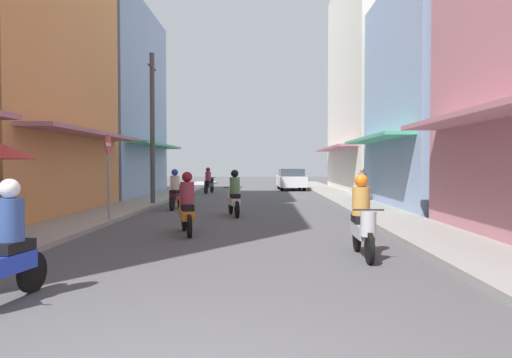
{
  "coord_description": "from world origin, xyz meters",
  "views": [
    {
      "loc": [
        0.71,
        -3.43,
        1.76
      ],
      "look_at": [
        0.37,
        15.53,
        1.17
      ],
      "focal_mm": 33.11,
      "sensor_mm": 36.0,
      "label": 1
    }
  ],
  "objects_px": {
    "parked_car": "(291,179)",
    "street_sign_no_entry": "(108,166)",
    "pedestrian_foreground": "(362,186)",
    "motorbike_maroon": "(176,191)",
    "motorbike_black": "(209,182)",
    "utility_pole": "(152,128)",
    "motorbike_blue": "(1,249)",
    "motorbike_white": "(234,195)",
    "motorbike_silver": "(363,220)",
    "motorbike_orange": "(187,206)"
  },
  "relations": [
    {
      "from": "parked_car",
      "to": "street_sign_no_entry",
      "type": "distance_m",
      "value": 19.58
    },
    {
      "from": "parked_car",
      "to": "pedestrian_foreground",
      "type": "xyz_separation_m",
      "value": [
        2.58,
        -11.04,
        0.06
      ]
    },
    {
      "from": "motorbike_maroon",
      "to": "motorbike_black",
      "type": "bearing_deg",
      "value": 89.42
    },
    {
      "from": "utility_pole",
      "to": "motorbike_maroon",
      "type": "bearing_deg",
      "value": -50.56
    },
    {
      "from": "motorbike_blue",
      "to": "pedestrian_foreground",
      "type": "xyz_separation_m",
      "value": [
        7.7,
        15.55,
        0.1
      ]
    },
    {
      "from": "motorbike_black",
      "to": "motorbike_white",
      "type": "height_order",
      "value": "same"
    },
    {
      "from": "motorbike_black",
      "to": "pedestrian_foreground",
      "type": "xyz_separation_m",
      "value": [
        7.77,
        -7.13,
        0.1
      ]
    },
    {
      "from": "motorbike_white",
      "to": "utility_pole",
      "type": "height_order",
      "value": "utility_pole"
    },
    {
      "from": "motorbike_blue",
      "to": "motorbike_silver",
      "type": "height_order",
      "value": "same"
    },
    {
      "from": "motorbike_orange",
      "to": "utility_pole",
      "type": "relative_size",
      "value": 0.27
    },
    {
      "from": "motorbike_white",
      "to": "motorbike_orange",
      "type": "bearing_deg",
      "value": -102.29
    },
    {
      "from": "motorbike_black",
      "to": "motorbike_blue",
      "type": "bearing_deg",
      "value": -89.83
    },
    {
      "from": "motorbike_orange",
      "to": "motorbike_maroon",
      "type": "xyz_separation_m",
      "value": [
        -1.5,
        6.56,
        0.0
      ]
    },
    {
      "from": "motorbike_orange",
      "to": "street_sign_no_entry",
      "type": "relative_size",
      "value": 0.67
    },
    {
      "from": "motorbike_maroon",
      "to": "street_sign_no_entry",
      "type": "height_order",
      "value": "street_sign_no_entry"
    },
    {
      "from": "motorbike_orange",
      "to": "motorbike_maroon",
      "type": "distance_m",
      "value": 6.73
    },
    {
      "from": "motorbike_orange",
      "to": "motorbike_maroon",
      "type": "height_order",
      "value": "same"
    },
    {
      "from": "motorbike_black",
      "to": "motorbike_silver",
      "type": "bearing_deg",
      "value": -75.04
    },
    {
      "from": "parked_car",
      "to": "utility_pole",
      "type": "distance_m",
      "value": 14.34
    },
    {
      "from": "motorbike_orange",
      "to": "street_sign_no_entry",
      "type": "bearing_deg",
      "value": 141.37
    },
    {
      "from": "motorbike_black",
      "to": "motorbike_silver",
      "type": "height_order",
      "value": "same"
    },
    {
      "from": "motorbike_white",
      "to": "parked_car",
      "type": "distance_m",
      "value": 16.63
    },
    {
      "from": "motorbike_maroon",
      "to": "street_sign_no_entry",
      "type": "distance_m",
      "value": 4.69
    },
    {
      "from": "motorbike_orange",
      "to": "motorbike_white",
      "type": "bearing_deg",
      "value": 77.71
    },
    {
      "from": "utility_pole",
      "to": "street_sign_no_entry",
      "type": "height_order",
      "value": "utility_pole"
    },
    {
      "from": "motorbike_silver",
      "to": "pedestrian_foreground",
      "type": "bearing_deg",
      "value": 78.36
    },
    {
      "from": "motorbike_white",
      "to": "utility_pole",
      "type": "xyz_separation_m",
      "value": [
        -3.7,
        3.9,
        2.59
      ]
    },
    {
      "from": "motorbike_blue",
      "to": "motorbike_maroon",
      "type": "bearing_deg",
      "value": 90.78
    },
    {
      "from": "motorbike_white",
      "to": "pedestrian_foreground",
      "type": "xyz_separation_m",
      "value": [
        5.46,
        5.34,
        0.1
      ]
    },
    {
      "from": "motorbike_silver",
      "to": "utility_pole",
      "type": "height_order",
      "value": "utility_pole"
    },
    {
      "from": "parked_car",
      "to": "utility_pole",
      "type": "xyz_separation_m",
      "value": [
        -6.57,
        -12.48,
        2.56
      ]
    },
    {
      "from": "pedestrian_foreground",
      "to": "utility_pole",
      "type": "distance_m",
      "value": 9.6
    },
    {
      "from": "motorbike_silver",
      "to": "motorbike_maroon",
      "type": "bearing_deg",
      "value": 119.51
    },
    {
      "from": "motorbike_maroon",
      "to": "parked_car",
      "type": "relative_size",
      "value": 0.43
    },
    {
      "from": "parked_car",
      "to": "street_sign_no_entry",
      "type": "bearing_deg",
      "value": -109.33
    },
    {
      "from": "motorbike_black",
      "to": "motorbike_maroon",
      "type": "relative_size",
      "value": 0.99
    },
    {
      "from": "utility_pole",
      "to": "motorbike_silver",
      "type": "bearing_deg",
      "value": -58.94
    },
    {
      "from": "motorbike_blue",
      "to": "motorbike_white",
      "type": "bearing_deg",
      "value": 77.58
    },
    {
      "from": "motorbike_orange",
      "to": "motorbike_black",
      "type": "xyz_separation_m",
      "value": [
        -1.4,
        16.69,
        0.0
      ]
    },
    {
      "from": "motorbike_white",
      "to": "pedestrian_foreground",
      "type": "relative_size",
      "value": 1.11
    },
    {
      "from": "motorbike_black",
      "to": "motorbike_maroon",
      "type": "distance_m",
      "value": 10.13
    },
    {
      "from": "motorbike_black",
      "to": "parked_car",
      "type": "bearing_deg",
      "value": 36.98
    },
    {
      "from": "pedestrian_foreground",
      "to": "street_sign_no_entry",
      "type": "height_order",
      "value": "street_sign_no_entry"
    },
    {
      "from": "street_sign_no_entry",
      "to": "motorbike_black",
      "type": "bearing_deg",
      "value": 84.97
    },
    {
      "from": "motorbike_silver",
      "to": "utility_pole",
      "type": "bearing_deg",
      "value": 121.06
    },
    {
      "from": "motorbike_black",
      "to": "street_sign_no_entry",
      "type": "distance_m",
      "value": 14.64
    },
    {
      "from": "parked_car",
      "to": "motorbike_black",
      "type": "bearing_deg",
      "value": -143.02
    },
    {
      "from": "motorbike_maroon",
      "to": "street_sign_no_entry",
      "type": "bearing_deg",
      "value": -104.92
    },
    {
      "from": "pedestrian_foreground",
      "to": "utility_pole",
      "type": "relative_size",
      "value": 0.25
    },
    {
      "from": "motorbike_orange",
      "to": "motorbike_black",
      "type": "distance_m",
      "value": 16.75
    }
  ]
}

